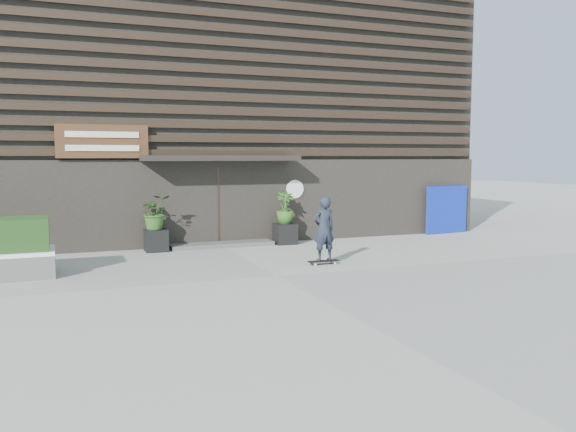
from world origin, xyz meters
name	(u,v)px	position (x,y,z in m)	size (l,w,h in m)	color
ground	(277,276)	(0.00, 0.00, 0.00)	(80.00, 80.00, 0.00)	#989590
entrance_step	(221,244)	(0.00, 4.60, 0.06)	(3.00, 0.80, 0.12)	#464644
planter_pot_left	(156,240)	(-1.90, 4.40, 0.30)	(0.60, 0.60, 0.60)	black
bamboo_left	(155,212)	(-1.90, 4.40, 1.08)	(0.86, 0.75, 0.96)	#2D591E
planter_pot_right	(285,234)	(1.90, 4.40, 0.30)	(0.60, 0.60, 0.60)	black
bamboo_right	(285,208)	(1.90, 4.40, 1.08)	(0.54, 0.54, 0.96)	#2D591E
blue_tarp	(447,210)	(7.88, 4.70, 0.80)	(1.71, 0.12, 1.60)	#0C209E
building	(182,118)	(0.00, 9.96, 3.99)	(18.00, 11.00, 8.00)	black
skateboarder	(324,229)	(1.53, 0.88, 0.86)	(0.78, 0.41, 1.64)	black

